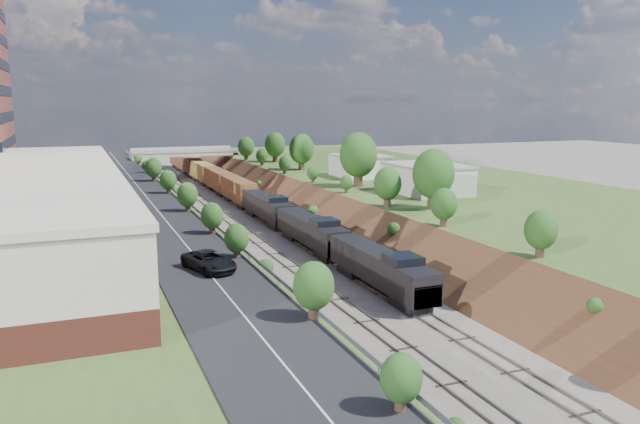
# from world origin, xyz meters

# --- Properties ---
(ground) EXTENTS (400.00, 400.00, 0.00)m
(ground) POSITION_xyz_m (0.00, 0.00, 0.00)
(ground) COLOR #6B665B
(ground) RESTS_ON ground
(platform_left) EXTENTS (44.00, 180.00, 5.00)m
(platform_left) POSITION_xyz_m (-33.00, 60.00, 2.50)
(platform_left) COLOR #3A5924
(platform_left) RESTS_ON ground
(platform_right) EXTENTS (44.00, 180.00, 5.00)m
(platform_right) POSITION_xyz_m (33.00, 60.00, 2.50)
(platform_right) COLOR #3A5924
(platform_right) RESTS_ON ground
(embankment_left) EXTENTS (10.00, 180.00, 10.00)m
(embankment_left) POSITION_xyz_m (-11.00, 60.00, 0.00)
(embankment_left) COLOR brown
(embankment_left) RESTS_ON ground
(embankment_right) EXTENTS (10.00, 180.00, 10.00)m
(embankment_right) POSITION_xyz_m (11.00, 60.00, 0.00)
(embankment_right) COLOR brown
(embankment_right) RESTS_ON ground
(rail_left_track) EXTENTS (1.58, 180.00, 0.18)m
(rail_left_track) POSITION_xyz_m (-2.60, 60.00, 0.09)
(rail_left_track) COLOR gray
(rail_left_track) RESTS_ON ground
(rail_right_track) EXTENTS (1.58, 180.00, 0.18)m
(rail_right_track) POSITION_xyz_m (2.60, 60.00, 0.09)
(rail_right_track) COLOR gray
(rail_right_track) RESTS_ON ground
(road) EXTENTS (8.00, 180.00, 0.10)m
(road) POSITION_xyz_m (-15.50, 60.00, 5.05)
(road) COLOR black
(road) RESTS_ON platform_left
(guardrail) EXTENTS (0.10, 171.00, 0.70)m
(guardrail) POSITION_xyz_m (-11.40, 59.80, 5.55)
(guardrail) COLOR #99999E
(guardrail) RESTS_ON platform_left
(commercial_building) EXTENTS (14.30, 62.30, 7.00)m
(commercial_building) POSITION_xyz_m (-28.00, 38.00, 8.51)
(commercial_building) COLOR brown
(commercial_building) RESTS_ON platform_left
(overpass) EXTENTS (24.50, 8.30, 7.40)m
(overpass) POSITION_xyz_m (0.00, 122.00, 4.92)
(overpass) COLOR gray
(overpass) RESTS_ON ground
(white_building_near) EXTENTS (9.00, 12.00, 4.00)m
(white_building_near) POSITION_xyz_m (23.50, 52.00, 7.00)
(white_building_near) COLOR silver
(white_building_near) RESTS_ON platform_right
(white_building_far) EXTENTS (8.00, 10.00, 3.60)m
(white_building_far) POSITION_xyz_m (23.00, 74.00, 6.80)
(white_building_far) COLOR silver
(white_building_far) RESTS_ON platform_right
(tree_right_large) EXTENTS (5.25, 5.25, 7.61)m
(tree_right_large) POSITION_xyz_m (17.00, 40.00, 9.38)
(tree_right_large) COLOR #473323
(tree_right_large) RESTS_ON platform_right
(tree_left_crest) EXTENTS (2.45, 2.45, 3.55)m
(tree_left_crest) POSITION_xyz_m (-11.80, 20.00, 7.04)
(tree_left_crest) COLOR #473323
(tree_left_crest) RESTS_ON platform_left
(freight_train) EXTENTS (3.01, 137.39, 4.55)m
(freight_train) POSITION_xyz_m (2.60, 88.52, 2.57)
(freight_train) COLOR black
(freight_train) RESTS_ON ground
(suv) EXTENTS (4.11, 6.09, 1.55)m
(suv) POSITION_xyz_m (-15.30, 21.33, 5.88)
(suv) COLOR black
(suv) RESTS_ON road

